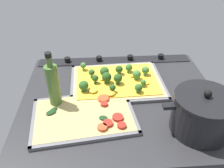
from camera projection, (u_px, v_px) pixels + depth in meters
ground_plane at (121, 100)px, 92.56cm from camera, size 76.79×65.49×3.00cm
stove_control_panel at (115, 60)px, 115.29cm from camera, size 73.71×7.00×2.60cm
baking_tray_front at (117, 83)px, 99.44cm from camera, size 39.71×30.26×1.30cm
broccoli_pizza at (116, 80)px, 98.08cm from camera, size 37.23×27.77×6.13cm
baking_tray_back at (84, 117)px, 82.17cm from camera, size 38.02×28.13×1.30cm
veggie_pizza_back at (86, 115)px, 81.74cm from camera, size 35.35×25.47×1.90cm
cooking_pot at (202, 113)px, 74.17cm from camera, size 26.21×19.39×15.67cm
oil_bottle at (53, 85)px, 82.58cm from camera, size 4.46×4.46×21.98cm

